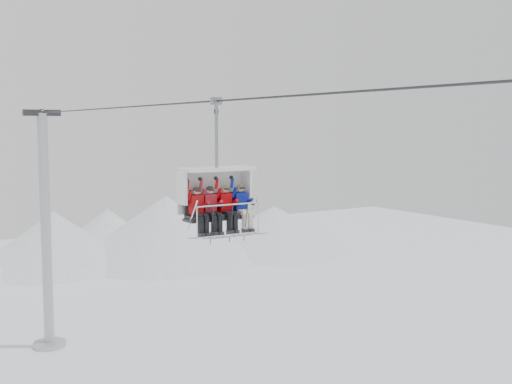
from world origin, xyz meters
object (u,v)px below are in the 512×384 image
lift_tower_right (46,247)px  skier_far_right (242,206)px  chairlift_carrier (215,191)px  skier_center_left (211,208)px  skier_far_left (198,209)px  skier_center_right (227,207)px

lift_tower_right → skier_far_right: (0.76, -20.03, 4.40)m
lift_tower_right → chairlift_carrier: (0.00, -19.73, 4.86)m
chairlift_carrier → skier_center_left: (-0.29, -0.30, -0.46)m
chairlift_carrier → skier_far_left: (-0.72, -0.30, -0.46)m
chairlift_carrier → skier_center_right: chairlift_carrier is taller
chairlift_carrier → skier_center_left: 0.62m
skier_far_right → chairlift_carrier: bearing=158.0°
lift_tower_right → skier_center_right: bearing=-89.3°
skier_center_right → skier_center_left: bearing=180.0°
lift_tower_right → skier_center_right: 20.51m
skier_center_left → skier_far_right: size_ratio=1.00×
skier_center_right → skier_far_right: same height
skier_center_left → chairlift_carrier: bearing=46.5°
skier_far_left → skier_far_right: bearing=0.0°
chairlift_carrier → skier_far_right: 0.94m
chairlift_carrier → skier_center_right: size_ratio=2.36×
chairlift_carrier → skier_far_right: bearing=-22.0°
lift_tower_right → skier_far_right: 20.52m
lift_tower_right → skier_far_right: lift_tower_right is taller
skier_far_left → skier_center_right: bearing=0.0°
chairlift_carrier → skier_center_right: (0.23, -0.30, -0.46)m
skier_center_right → skier_far_right: size_ratio=1.00×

